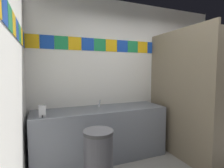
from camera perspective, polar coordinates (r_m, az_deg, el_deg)
name	(u,v)px	position (r m, az deg, el deg)	size (l,w,h in m)	color
wall_back	(131,75)	(3.43, 6.39, 2.90)	(3.75, 0.09, 2.74)	white
vanity_counter	(101,133)	(3.00, -3.63, -15.81)	(2.15, 0.62, 0.84)	slate
faucet_center	(99,104)	(2.96, -4.22, -6.70)	(0.04, 0.10, 0.14)	silver
soap_dispenser	(42,111)	(2.54, -21.95, -8.28)	(0.09, 0.09, 0.16)	#B7BABF
stall_divider	(196,96)	(3.04, 26.01, -3.54)	(0.92, 1.42, 2.13)	#726651
toilet	(187,128)	(3.89, 23.43, -13.27)	(0.39, 0.49, 0.74)	white
trash_bin	(98,161)	(2.28, -4.47, -24.04)	(0.36, 0.36, 0.76)	#333338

